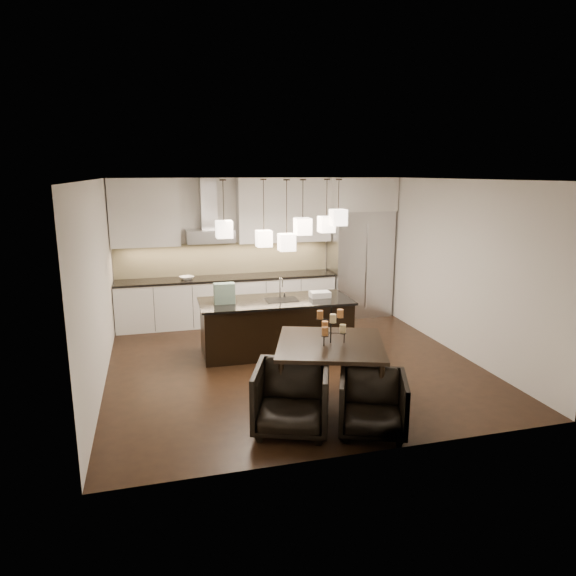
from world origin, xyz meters
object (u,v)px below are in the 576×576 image
object	(u,v)px
island_body	(276,327)
dining_table	(330,372)
refrigerator	(359,263)
armchair_left	(291,398)
armchair_right	(373,404)

from	to	relation	value
island_body	dining_table	world-z (taller)	island_body
island_body	dining_table	distance (m)	2.04
refrigerator	armchair_left	distance (m)	5.23
island_body	dining_table	bearing A→B (deg)	-82.45
refrigerator	armchair_left	size ratio (longest dim) A/B	2.51
dining_table	armchair_left	world-z (taller)	dining_table
island_body	dining_table	size ratio (longest dim) A/B	1.80
armchair_left	dining_table	bearing A→B (deg)	62.25
refrigerator	armchair_left	xyz separation A→B (m)	(-2.66, -4.44, -0.69)
armchair_right	armchair_left	bearing A→B (deg)	-176.56
refrigerator	dining_table	size ratio (longest dim) A/B	1.62
refrigerator	dining_table	xyz separation A→B (m)	(-1.98, -3.84, -0.68)
island_body	armchair_left	xyz separation A→B (m)	(-0.45, -2.63, -0.03)
dining_table	armchair_left	bearing A→B (deg)	-119.38
dining_table	armchair_left	xyz separation A→B (m)	(-0.68, -0.61, -0.01)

